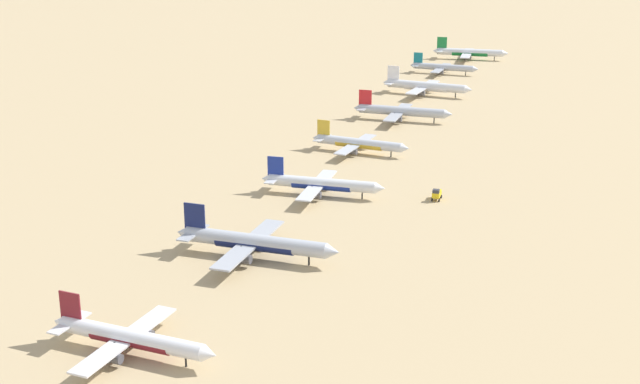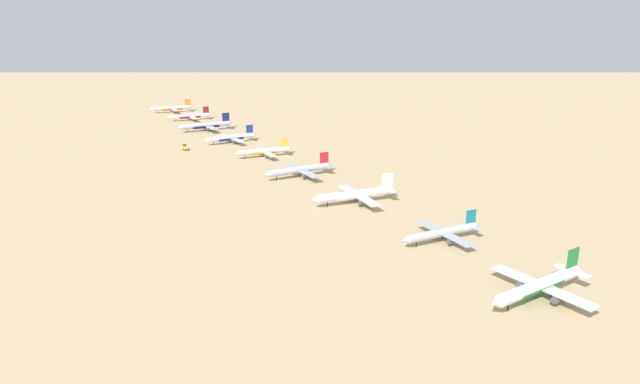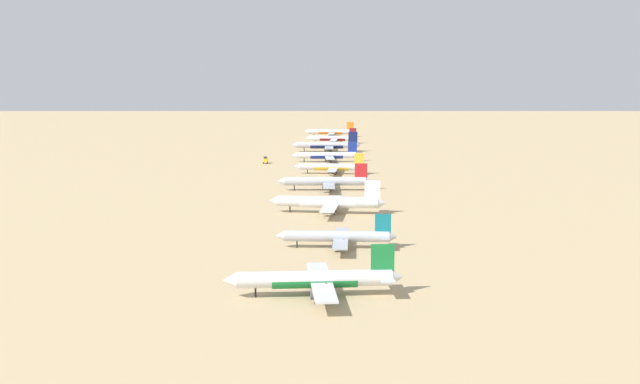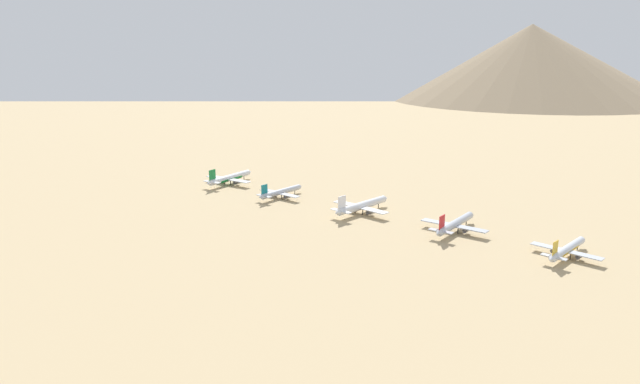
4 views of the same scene
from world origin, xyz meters
name	(u,v)px [view 4 (image 4 of 4)]	position (x,y,z in m)	size (l,w,h in m)	color
ground_plane	(561,255)	(0.00, 0.00, 0.00)	(2703.99, 2703.99, 0.00)	tan
parked_jet_4	(567,249)	(-1.06, -2.40, 3.81)	(39.66, 32.35, 11.44)	silver
parked_jet_5	(455,224)	(3.02, 53.86, 4.29)	(44.08, 35.70, 12.75)	#B2B7C1
parked_jet_6	(362,206)	(3.07, 111.15, 4.47)	(46.52, 37.97, 13.42)	silver
parked_jet_7	(281,192)	(1.42, 171.05, 3.80)	(39.12, 31.79, 11.28)	#B2B7C1
parked_jet_8	(230,178)	(8.70, 224.07, 4.41)	(45.94, 37.33, 13.24)	silver
desert_hill_1	(529,62)	(792.70, 262.81, 65.95)	(489.53, 489.53, 131.89)	#8C775B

